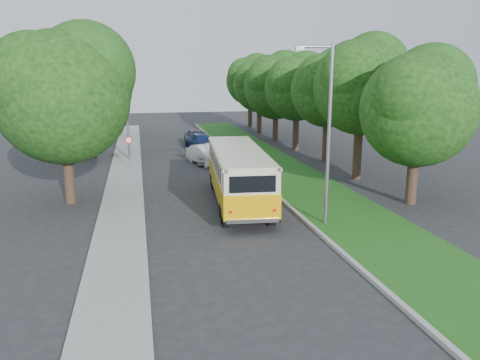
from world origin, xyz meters
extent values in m
plane|color=#262629|center=(0.00, 0.00, 0.00)|extent=(120.00, 120.00, 0.00)
cube|color=gray|center=(3.60, 5.00, 0.07)|extent=(0.20, 70.00, 0.15)
cube|color=#215516|center=(5.95, 5.00, 0.07)|extent=(4.50, 70.00, 0.13)
cube|color=gray|center=(-4.80, 5.00, 0.06)|extent=(2.20, 70.00, 0.12)
cylinder|color=#332319|center=(10.15, 0.00, 1.67)|extent=(0.56, 0.56, 3.35)
sphere|color=#0B340D|center=(10.15, 0.00, 4.95)|extent=(5.85, 5.85, 5.85)
sphere|color=#0B340D|center=(11.18, 0.58, 6.12)|extent=(4.38, 4.38, 4.38)
sphere|color=#0B340D|center=(9.28, -0.73, 5.68)|extent=(4.09, 4.09, 4.09)
cylinder|color=#332319|center=(9.96, 6.00, 2.13)|extent=(0.56, 0.56, 4.26)
sphere|color=#0B340D|center=(9.96, 6.00, 5.91)|extent=(5.98, 5.98, 5.98)
sphere|color=#0B340D|center=(11.01, 6.60, 7.10)|extent=(4.49, 4.49, 4.49)
sphere|color=#0B340D|center=(9.06, 5.25, 6.65)|extent=(4.19, 4.19, 4.19)
cylinder|color=#332319|center=(10.28, 12.00, 1.98)|extent=(0.56, 0.56, 3.95)
sphere|color=#0B340D|center=(10.28, 12.00, 5.49)|extent=(5.61, 5.61, 5.61)
sphere|color=#0B340D|center=(11.26, 12.56, 6.62)|extent=(4.21, 4.21, 4.21)
sphere|color=#0B340D|center=(9.44, 11.30, 6.20)|extent=(3.92, 3.92, 3.92)
cylinder|color=#332319|center=(9.90, 18.00, 1.93)|extent=(0.56, 0.56, 3.86)
sphere|color=#0B340D|center=(9.90, 18.00, 5.41)|extent=(5.64, 5.64, 5.64)
sphere|color=#0B340D|center=(10.89, 18.56, 6.54)|extent=(4.23, 4.23, 4.23)
sphere|color=#0B340D|center=(9.05, 17.30, 6.12)|extent=(3.95, 3.95, 3.95)
cylinder|color=#332319|center=(9.80, 24.00, 1.79)|extent=(0.56, 0.56, 3.58)
sphere|color=#0B340D|center=(9.80, 24.00, 5.33)|extent=(6.36, 6.36, 6.36)
sphere|color=#0B340D|center=(10.91, 24.64, 6.60)|extent=(4.77, 4.77, 4.77)
sphere|color=#0B340D|center=(8.84, 23.21, 6.12)|extent=(4.45, 4.45, 4.45)
cylinder|color=#332319|center=(9.67, 30.00, 1.84)|extent=(0.56, 0.56, 3.68)
sphere|color=#0B340D|center=(9.67, 30.00, 5.31)|extent=(5.91, 5.91, 5.91)
sphere|color=#0B340D|center=(10.70, 30.59, 6.49)|extent=(4.43, 4.43, 4.43)
sphere|color=#0B340D|center=(8.78, 29.26, 6.05)|extent=(4.14, 4.14, 4.14)
cylinder|color=#332319|center=(10.05, 36.00, 2.02)|extent=(0.56, 0.56, 4.05)
sphere|color=#0B340D|center=(10.05, 36.00, 5.69)|extent=(5.97, 5.97, 5.97)
sphere|color=#0B340D|center=(11.09, 36.60, 6.88)|extent=(4.48, 4.48, 4.48)
sphere|color=#0B340D|center=(9.15, 35.25, 6.43)|extent=(4.18, 4.18, 4.18)
cylinder|color=#332319|center=(-7.50, 4.00, 1.84)|extent=(0.56, 0.56, 3.68)
sphere|color=#0B340D|center=(-7.50, 4.00, 5.55)|extent=(6.80, 6.80, 6.80)
sphere|color=#0B340D|center=(-6.31, 4.68, 6.91)|extent=(5.10, 5.10, 5.10)
sphere|color=#0B340D|center=(-8.52, 3.15, 6.40)|extent=(4.76, 4.76, 4.76)
cylinder|color=#332319|center=(-7.50, 18.00, 1.84)|extent=(0.56, 0.56, 3.68)
sphere|color=#0B340D|center=(-7.50, 18.00, 5.55)|extent=(6.80, 6.80, 6.80)
sphere|color=#0B340D|center=(-6.31, 18.68, 6.91)|extent=(5.10, 5.10, 5.10)
sphere|color=#0B340D|center=(-8.52, 17.15, 6.40)|extent=(4.76, 4.76, 4.76)
cylinder|color=#332319|center=(-7.50, 30.00, 1.84)|extent=(0.56, 0.56, 3.68)
sphere|color=#0B340D|center=(-7.50, 30.00, 5.55)|extent=(6.80, 6.80, 6.80)
sphere|color=#0B340D|center=(-6.31, 30.68, 6.91)|extent=(5.10, 5.10, 5.10)
sphere|color=#0B340D|center=(-8.52, 29.15, 6.40)|extent=(4.76, 4.76, 4.76)
cylinder|color=gray|center=(4.30, -2.50, 4.00)|extent=(0.16, 0.16, 8.00)
cylinder|color=gray|center=(3.60, -2.50, 7.85)|extent=(1.40, 0.10, 0.10)
cube|color=gray|center=(2.85, -2.50, 7.78)|extent=(0.35, 0.16, 0.14)
cylinder|color=gray|center=(-4.60, 16.00, 3.75)|extent=(0.16, 0.16, 7.50)
cylinder|color=gray|center=(-5.30, 16.00, 7.35)|extent=(1.40, 0.10, 0.10)
cube|color=gray|center=(-6.05, 16.00, 7.28)|extent=(0.35, 0.16, 0.14)
cylinder|color=gray|center=(-4.50, 12.00, 1.25)|extent=(0.06, 0.06, 2.50)
cone|color=red|center=(-4.50, 11.96, 2.15)|extent=(0.56, 0.02, 0.56)
cone|color=white|center=(-4.50, 11.94, 2.15)|extent=(0.40, 0.02, 0.40)
imported|color=silver|center=(1.62, 13.71, 0.77)|extent=(2.89, 4.82, 1.53)
imported|color=silver|center=(1.17, 12.92, 0.73)|extent=(2.85, 4.68, 1.46)
imported|color=navy|center=(1.71, 19.14, 0.72)|extent=(2.94, 5.25, 1.44)
imported|color=#515458|center=(1.63, 23.15, 0.66)|extent=(2.50, 4.90, 1.33)
camera|label=1|loc=(-3.81, -21.46, 6.85)|focal=35.00mm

